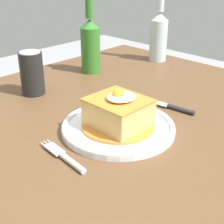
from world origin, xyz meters
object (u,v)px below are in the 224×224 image
fork (66,158)px  beer_bottle_green (90,43)px  beer_bottle_clear (159,34)px  soda_can (32,73)px  main_plate (118,127)px  knife (173,107)px

fork → beer_bottle_green: size_ratio=0.53×
beer_bottle_clear → soda_can: bearing=174.2°
fork → beer_bottle_green: beer_bottle_green is taller
fork → beer_bottle_clear: bearing=23.4°
soda_can → beer_bottle_green: 0.25m
beer_bottle_green → soda_can: bearing=-173.9°
beer_bottle_green → fork: bearing=-137.4°
main_plate → soda_can: (-0.01, 0.33, 0.05)m
beer_bottle_clear → main_plate: bearing=-151.4°
soda_can → beer_bottle_green: bearing=6.1°
main_plate → beer_bottle_green: (0.24, 0.35, 0.09)m
main_plate → knife: main_plate is taller
main_plate → fork: bearing=-175.4°
beer_bottle_clear → beer_bottle_green: (-0.27, 0.08, 0.00)m
soda_can → beer_bottle_clear: size_ratio=0.47×
knife → beer_bottle_green: size_ratio=0.62×
main_plate → fork: size_ratio=1.84×
fork → beer_bottle_clear: beer_bottle_clear is taller
main_plate → fork: 0.16m
fork → soda_can: size_ratio=1.14×
fork → knife: (0.34, -0.01, 0.00)m
knife → beer_bottle_clear: 0.45m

